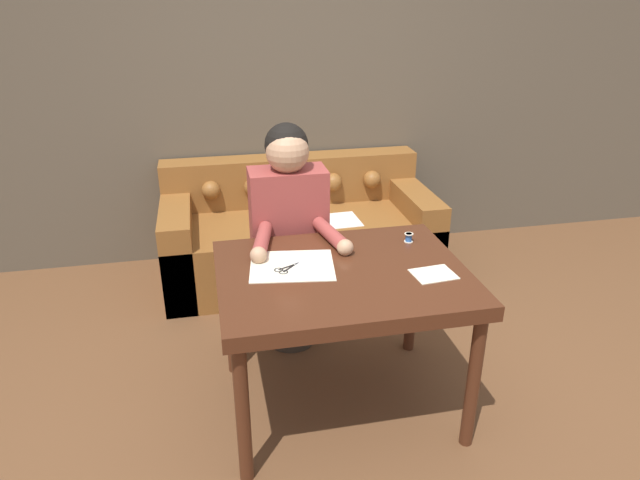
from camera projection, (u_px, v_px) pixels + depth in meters
ground_plane at (357, 412)px, 2.82m from camera, size 16.00×16.00×0.00m
wall_back at (288, 81)px, 4.08m from camera, size 8.00×0.06×2.60m
dining_table at (342, 286)px, 2.61m from camera, size 1.13×0.89×0.75m
couch at (298, 235)px, 4.09m from camera, size 1.87×0.89×0.79m
person at (289, 237)px, 3.10m from camera, size 0.49×0.62×1.29m
pattern_paper_main at (292, 266)px, 2.61m from camera, size 0.42×0.37×0.00m
pattern_paper_offcut at (434, 274)px, 2.54m from camera, size 0.20×0.16×0.00m
scissors at (290, 267)px, 2.60m from camera, size 0.23×0.19×0.01m
thread_spool at (409, 238)px, 2.85m from camera, size 0.04×0.04×0.05m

